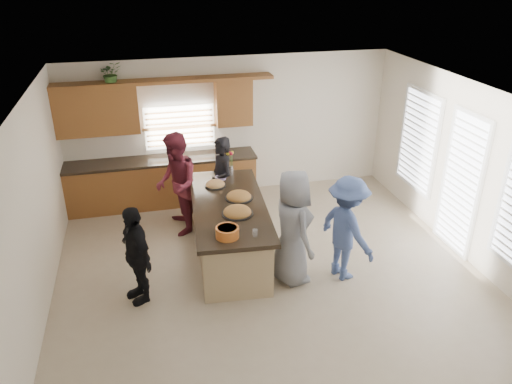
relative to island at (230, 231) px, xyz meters
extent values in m
plane|color=tan|center=(0.50, -0.50, -0.45)|extent=(6.50, 6.50, 0.00)
cube|color=silver|center=(0.50, 2.50, 0.95)|extent=(6.50, 0.02, 2.80)
cube|color=silver|center=(0.50, -3.50, 0.95)|extent=(6.50, 0.02, 2.80)
cube|color=silver|center=(-2.75, -0.50, 0.95)|extent=(0.02, 6.00, 2.80)
cube|color=silver|center=(3.75, -0.50, 0.95)|extent=(0.02, 6.00, 2.80)
cube|color=white|center=(0.50, -0.50, 2.35)|extent=(6.50, 6.00, 0.02)
cube|color=#975F2C|center=(-0.93, 2.19, 0.00)|extent=(3.65, 0.62, 0.90)
cube|color=black|center=(-0.93, 2.19, 0.47)|extent=(3.70, 0.65, 0.05)
cube|color=#975F2C|center=(-2.00, 2.32, 1.50)|extent=(1.50, 0.36, 0.90)
cube|color=#975F2C|center=(0.55, 2.32, 1.50)|extent=(0.70, 0.36, 0.90)
cube|color=#975F2C|center=(-0.73, 2.32, 1.98)|extent=(4.05, 0.40, 0.06)
cube|color=brown|center=(-0.50, 2.46, 1.02)|extent=(1.35, 0.08, 0.85)
cube|color=white|center=(3.72, 0.80, 0.97)|extent=(0.06, 1.10, 1.75)
cube|color=white|center=(3.72, -0.60, 0.72)|extent=(0.06, 0.85, 2.25)
cube|color=tan|center=(0.00, 0.00, -0.01)|extent=(1.19, 2.57, 0.88)
cube|color=black|center=(0.00, 0.00, 0.46)|extent=(1.35, 2.78, 0.07)
cube|color=black|center=(0.00, 0.00, -0.41)|extent=(1.10, 2.48, 0.08)
cylinder|color=black|center=(0.06, -0.38, 0.51)|extent=(0.48, 0.48, 0.02)
ellipsoid|color=#B67F39|center=(0.06, -0.38, 0.53)|extent=(0.43, 0.43, 0.19)
cylinder|color=black|center=(0.19, 0.15, 0.51)|extent=(0.45, 0.45, 0.02)
ellipsoid|color=#B67F39|center=(0.19, 0.15, 0.53)|extent=(0.40, 0.40, 0.18)
cylinder|color=black|center=(-0.10, 0.71, 0.51)|extent=(0.37, 0.37, 0.02)
ellipsoid|color=tan|center=(-0.10, 0.71, 0.53)|extent=(0.33, 0.33, 0.15)
cylinder|color=orange|center=(-0.21, -1.02, 0.57)|extent=(0.33, 0.33, 0.15)
cylinder|color=beige|center=(-0.21, -1.02, 0.63)|extent=(0.27, 0.27, 0.04)
cylinder|color=white|center=(0.17, -1.08, 0.55)|extent=(0.08, 0.08, 0.10)
cylinder|color=#A386C3|center=(0.04, 0.98, 0.52)|extent=(0.19, 0.19, 0.05)
cylinder|color=silver|center=(0.24, 1.15, 0.58)|extent=(0.11, 0.11, 0.17)
imported|color=#3C6A2A|center=(-1.67, 2.32, 2.16)|extent=(0.45, 0.42, 0.42)
imported|color=black|center=(0.08, 1.11, 0.38)|extent=(0.54, 0.69, 1.67)
imported|color=maroon|center=(-0.73, 1.01, 0.47)|extent=(0.71, 0.91, 1.84)
imported|color=black|center=(-1.48, -0.84, 0.29)|extent=(0.66, 0.94, 1.48)
imported|color=#3E5288|center=(1.60, -0.98, 0.38)|extent=(0.93, 1.21, 1.66)
imported|color=slate|center=(0.79, -0.88, 0.44)|extent=(0.72, 0.96, 1.79)
camera|label=1|loc=(-1.22, -6.98, 4.07)|focal=35.00mm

